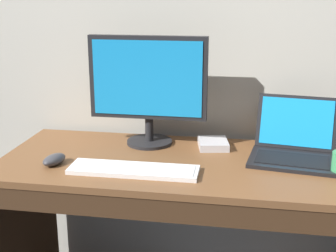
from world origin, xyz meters
name	(u,v)px	position (x,y,z in m)	size (l,w,h in m)	color
back_wall	(199,15)	(0.00, 0.37, 1.33)	(4.07, 0.04, 2.66)	beige
desk	(186,218)	(0.00, -0.01, 0.54)	(1.49, 0.63, 0.78)	brown
laptop_black	(294,147)	(0.42, 0.10, 0.83)	(0.37, 0.36, 0.23)	black
external_monitor	(148,84)	(-0.19, 0.17, 1.05)	(0.50, 0.20, 0.47)	black
wired_keyboard	(134,170)	(-0.18, -0.15, 0.79)	(0.48, 0.14, 0.02)	white
computer_mouse	(54,160)	(-0.50, -0.13, 0.80)	(0.06, 0.11, 0.04)	#38383D
external_drive_box	(213,144)	(0.09, 0.18, 0.80)	(0.12, 0.14, 0.03)	silver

